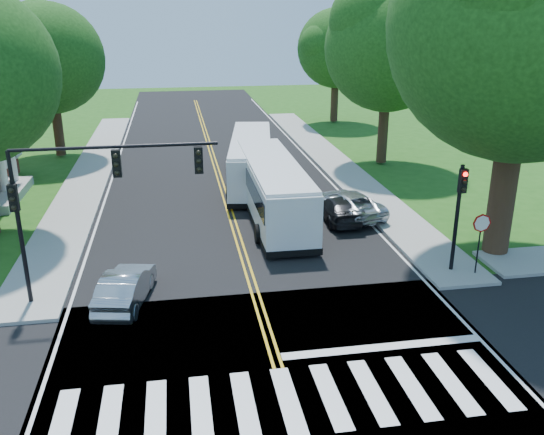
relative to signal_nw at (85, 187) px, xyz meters
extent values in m
plane|color=#1E4F13|center=(5.86, -6.43, -4.38)|extent=(140.00, 140.00, 0.00)
cube|color=black|center=(5.86, 11.57, -4.37)|extent=(14.00, 96.00, 0.01)
cube|color=black|center=(5.86, -6.43, -4.37)|extent=(60.00, 12.00, 0.01)
cube|color=gold|center=(5.86, 15.57, -4.36)|extent=(0.36, 70.00, 0.01)
cube|color=silver|center=(-0.94, 15.57, -4.36)|extent=(0.12, 70.00, 0.01)
cube|color=silver|center=(12.66, 15.57, -4.36)|extent=(0.12, 70.00, 0.01)
cube|color=silver|center=(5.86, -6.93, -4.36)|extent=(12.60, 3.00, 0.01)
cube|color=silver|center=(9.36, -4.83, -4.36)|extent=(6.60, 0.40, 0.01)
cube|color=gray|center=(-2.44, 18.57, -4.30)|extent=(2.60, 40.00, 0.15)
cube|color=gray|center=(14.16, 18.57, -4.30)|extent=(2.60, 40.00, 0.15)
cylinder|color=#302413|center=(16.86, 1.57, -1.23)|extent=(1.10, 1.10, 6.00)
sphere|color=#28661E|center=(16.86, 1.57, 5.28)|extent=(10.80, 10.80, 10.80)
cylinder|color=#302413|center=(-5.14, 23.57, -2.03)|extent=(0.70, 0.70, 4.40)
sphere|color=#28661E|center=(-5.14, 23.57, 2.64)|extent=(7.60, 7.60, 7.60)
cylinder|color=#302413|center=(17.36, 17.57, -1.73)|extent=(0.70, 0.70, 5.00)
sphere|color=#28661E|center=(17.36, 17.57, 3.50)|extent=(8.40, 8.40, 8.40)
cylinder|color=#302413|center=(18.36, 33.57, -2.03)|extent=(0.70, 0.70, 4.40)
sphere|color=#28661E|center=(18.36, 33.57, 2.51)|extent=(7.20, 7.20, 7.20)
cube|color=gray|center=(-6.54, 13.57, -4.13)|extent=(1.80, 6.00, 0.50)
cylinder|color=silver|center=(-6.54, 13.57, -2.28)|extent=(0.50, 0.50, 4.20)
cylinder|color=silver|center=(-6.54, 15.77, -2.28)|extent=(0.50, 0.50, 4.20)
cylinder|color=black|center=(-2.34, 0.07, -1.93)|extent=(0.16, 0.16, 4.60)
cube|color=black|center=(-2.34, -0.08, -0.23)|extent=(0.30, 0.22, 0.95)
sphere|color=black|center=(-2.34, -0.22, 0.07)|extent=(0.18, 0.18, 0.18)
cylinder|color=black|center=(1.16, 0.07, 1.37)|extent=(7.00, 0.12, 0.12)
cube|color=black|center=(1.16, -0.08, 0.82)|extent=(0.30, 0.22, 0.95)
cube|color=black|center=(3.96, -0.08, 0.82)|extent=(0.30, 0.22, 0.95)
cylinder|color=black|center=(14.06, 0.07, -2.03)|extent=(0.16, 0.16, 4.40)
cube|color=black|center=(14.06, -0.08, -0.43)|extent=(0.30, 0.22, 0.95)
sphere|color=#FF0A05|center=(14.06, -0.22, -0.13)|extent=(0.18, 0.18, 0.18)
cylinder|color=black|center=(14.86, -0.43, -3.13)|extent=(0.06, 0.06, 2.20)
cylinder|color=#A50A07|center=(14.86, -0.46, -2.08)|extent=(0.76, 0.04, 0.76)
cube|color=silver|center=(7.98, 7.97, -2.88)|extent=(2.50, 11.31, 2.63)
cube|color=black|center=(7.98, 7.97, -2.40)|extent=(2.56, 10.52, 0.91)
cube|color=black|center=(8.01, 13.67, -2.55)|extent=(2.34, 0.11, 1.53)
cube|color=orange|center=(8.01, 13.67, -1.69)|extent=(1.63, 0.11, 0.31)
cube|color=black|center=(7.98, 7.97, -4.05)|extent=(2.55, 11.41, 0.29)
cube|color=silver|center=(7.98, 7.97, -1.51)|extent=(2.45, 10.97, 0.21)
cylinder|color=black|center=(9.25, 11.70, -3.91)|extent=(0.31, 0.92, 0.92)
cylinder|color=black|center=(6.76, 11.71, -3.91)|extent=(0.31, 0.92, 0.92)
cylinder|color=black|center=(9.21, 4.52, -3.91)|extent=(0.31, 0.92, 0.92)
cylinder|color=black|center=(6.72, 4.53, -3.91)|extent=(0.31, 0.92, 0.92)
cube|color=silver|center=(7.73, 14.37, -2.93)|extent=(4.02, 11.17, 2.55)
cube|color=black|center=(7.73, 14.37, -2.47)|extent=(3.97, 10.42, 0.88)
cube|color=black|center=(8.58, 19.82, -2.61)|extent=(2.26, 0.45, 1.48)
cube|color=orange|center=(8.58, 19.82, -1.77)|extent=(1.57, 0.34, 0.30)
cube|color=black|center=(7.73, 14.37, -4.06)|extent=(4.09, 11.27, 0.28)
cube|color=silver|center=(7.73, 14.37, -1.61)|extent=(3.92, 10.83, 0.20)
cylinder|color=black|center=(9.48, 17.75, -3.92)|extent=(0.43, 0.92, 0.89)
cylinder|color=black|center=(7.10, 18.13, -3.92)|extent=(0.43, 0.92, 0.89)
cylinder|color=black|center=(8.41, 10.89, -3.92)|extent=(0.43, 0.92, 0.89)
cylinder|color=black|center=(6.03, 11.26, -3.92)|extent=(0.43, 0.92, 0.89)
imported|color=#A1A4A8|center=(1.09, -0.43, -3.71)|extent=(2.15, 4.18, 1.31)
imported|color=#B4B7BC|center=(11.74, 7.42, -3.68)|extent=(3.61, 5.40, 1.38)
imported|color=black|center=(11.21, 6.88, -3.76)|extent=(1.80, 4.24, 1.22)
camera|label=1|loc=(3.18, -19.89, 5.75)|focal=38.00mm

